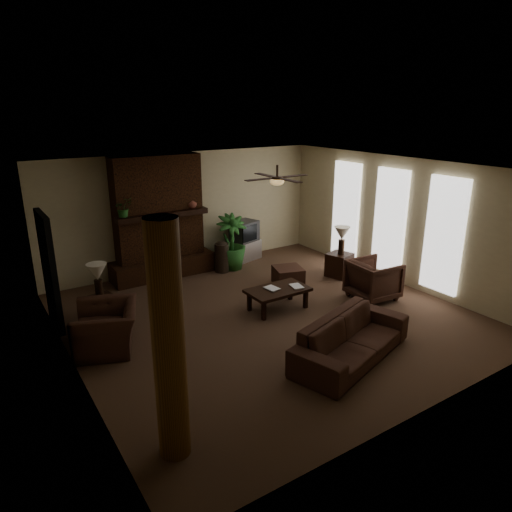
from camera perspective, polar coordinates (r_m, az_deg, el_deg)
room_shell at (r=8.41m, az=1.49°, el=1.23°), size 7.00×7.00×7.00m
fireplace at (r=10.88m, az=-11.76°, el=3.44°), size 2.40×0.70×2.80m
windows at (r=10.82m, az=16.12°, el=4.10°), size 0.08×3.65×2.35m
log_column at (r=5.14m, az=-10.71°, el=-10.64°), size 0.36×0.36×2.80m
doorway at (r=8.94m, az=-24.08°, el=-1.72°), size 0.10×1.00×2.10m
ceiling_fan at (r=8.62m, az=2.62°, el=9.35°), size 1.35×1.35×0.37m
sofa at (r=7.50m, az=11.74°, el=-9.18°), size 2.40×1.31×0.90m
armchair_left at (r=8.00m, az=-18.00°, el=-7.59°), size 1.08×1.31×0.99m
armchair_right at (r=9.84m, az=14.29°, el=-2.62°), size 0.88×0.93×0.90m
coffee_table at (r=9.07m, az=2.70°, el=-4.39°), size 1.20×0.70×0.43m
ottoman at (r=10.37m, az=3.97°, el=-2.48°), size 0.75×0.75×0.40m
tv_stand at (r=12.01m, az=-1.49°, el=0.73°), size 0.95×0.71×0.50m
tv at (r=11.87m, az=-1.44°, el=3.08°), size 0.77×0.69×0.52m
floor_vase at (r=11.11m, az=-4.24°, el=0.20°), size 0.34×0.34×0.77m
floor_plant at (r=11.33m, az=-3.07°, el=0.29°), size 0.86×1.40×0.75m
side_table_left at (r=8.90m, az=-18.46°, el=-6.52°), size 0.57×0.57×0.55m
lamp_left at (r=8.61m, az=-18.94°, el=-2.17°), size 0.45×0.45×0.65m
side_table_right at (r=11.01m, az=10.21°, el=-1.08°), size 0.62×0.62×0.55m
lamp_right at (r=10.77m, az=10.54°, el=2.52°), size 0.40×0.40×0.65m
mantel_plant at (r=10.27m, az=-16.02°, el=5.52°), size 0.44×0.48×0.33m
mantel_vase at (r=10.87m, az=-7.89°, el=6.43°), size 0.26×0.27×0.22m
book_a at (r=8.91m, az=1.46°, el=-3.39°), size 0.22×0.05×0.29m
book_b at (r=9.07m, az=4.42°, el=-3.03°), size 0.21×0.07×0.29m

